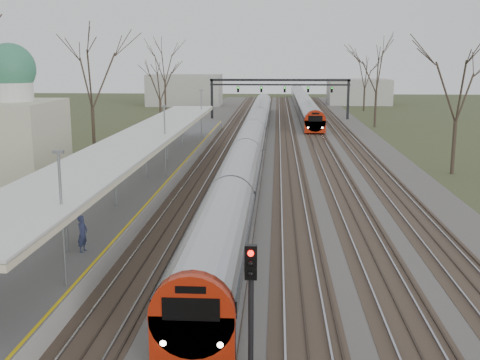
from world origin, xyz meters
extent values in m
cube|color=#474442|center=(0.00, 55.00, 0.05)|extent=(24.00, 160.00, 0.10)
cube|color=#4C3828|center=(-6.00, 55.00, 0.09)|extent=(2.60, 160.00, 0.06)
cube|color=gray|center=(-6.72, 55.00, 0.16)|extent=(0.07, 160.00, 0.12)
cube|color=gray|center=(-5.28, 55.00, 0.16)|extent=(0.07, 160.00, 0.12)
cube|color=#4C3828|center=(-2.50, 55.00, 0.09)|extent=(2.60, 160.00, 0.06)
cube|color=gray|center=(-3.22, 55.00, 0.16)|extent=(0.07, 160.00, 0.12)
cube|color=gray|center=(-1.78, 55.00, 0.16)|extent=(0.07, 160.00, 0.12)
cube|color=#4C3828|center=(1.00, 55.00, 0.09)|extent=(2.60, 160.00, 0.06)
cube|color=gray|center=(0.28, 55.00, 0.16)|extent=(0.07, 160.00, 0.12)
cube|color=gray|center=(1.72, 55.00, 0.16)|extent=(0.07, 160.00, 0.12)
cube|color=#4C3828|center=(4.50, 55.00, 0.09)|extent=(2.60, 160.00, 0.06)
cube|color=gray|center=(3.78, 55.00, 0.16)|extent=(0.07, 160.00, 0.12)
cube|color=gray|center=(5.22, 55.00, 0.16)|extent=(0.07, 160.00, 0.12)
cube|color=#4C3828|center=(8.00, 55.00, 0.09)|extent=(2.60, 160.00, 0.06)
cube|color=gray|center=(7.28, 55.00, 0.16)|extent=(0.07, 160.00, 0.12)
cube|color=gray|center=(8.72, 55.00, 0.16)|extent=(0.07, 160.00, 0.12)
cube|color=#9E9B93|center=(-9.05, 37.50, 0.50)|extent=(3.50, 69.00, 1.00)
cylinder|color=slate|center=(-9.05, 18.00, 2.50)|extent=(0.14, 0.14, 3.00)
cylinder|color=slate|center=(-9.05, 26.00, 2.50)|extent=(0.14, 0.14, 3.00)
cylinder|color=slate|center=(-9.05, 34.00, 2.50)|extent=(0.14, 0.14, 3.00)
cylinder|color=slate|center=(-9.05, 42.00, 2.50)|extent=(0.14, 0.14, 3.00)
cylinder|color=slate|center=(-9.05, 50.00, 2.50)|extent=(0.14, 0.14, 3.00)
cube|color=silver|center=(-9.05, 33.00, 4.05)|extent=(4.10, 50.00, 0.12)
cube|color=beige|center=(-9.05, 33.00, 3.88)|extent=(4.10, 50.00, 0.25)
cylinder|color=silver|center=(-20.00, 38.00, 7.20)|extent=(3.20, 3.20, 2.50)
sphere|color=#2D724D|center=(-20.00, 38.00, 8.40)|extent=(3.80, 3.80, 3.80)
cube|color=black|center=(-10.00, 85.00, 3.00)|extent=(0.35, 0.35, 6.00)
cube|color=black|center=(10.50, 85.00, 3.00)|extent=(0.35, 0.35, 6.00)
cube|color=black|center=(0.25, 85.00, 5.90)|extent=(21.00, 0.35, 0.35)
cube|color=black|center=(0.25, 85.00, 5.20)|extent=(21.00, 0.25, 0.25)
cube|color=black|center=(-6.00, 84.80, 4.50)|extent=(0.32, 0.22, 0.85)
sphere|color=#0CFF19|center=(-6.00, 84.66, 4.75)|extent=(0.16, 0.16, 0.16)
cube|color=black|center=(-2.50, 84.80, 4.50)|extent=(0.32, 0.22, 0.85)
sphere|color=#0CFF19|center=(-2.50, 84.66, 4.75)|extent=(0.16, 0.16, 0.16)
cube|color=black|center=(1.00, 84.80, 4.50)|extent=(0.32, 0.22, 0.85)
sphere|color=#0CFF19|center=(1.00, 84.66, 4.75)|extent=(0.16, 0.16, 0.16)
cube|color=black|center=(4.50, 84.80, 4.50)|extent=(0.32, 0.22, 0.85)
sphere|color=#0CFF19|center=(4.50, 84.66, 4.75)|extent=(0.16, 0.16, 0.16)
cube|color=black|center=(8.00, 84.80, 4.50)|extent=(0.32, 0.22, 0.85)
sphere|color=#0CFF19|center=(8.00, 84.66, 4.75)|extent=(0.16, 0.16, 0.16)
cylinder|color=#2D231C|center=(-17.00, 48.00, 2.48)|extent=(0.30, 0.30, 4.95)
cylinder|color=#2D231C|center=(14.00, 42.00, 2.25)|extent=(0.30, 0.30, 4.50)
cube|color=#9B9EA5|center=(-2.50, 55.06, 1.10)|extent=(2.55, 90.00, 1.60)
cylinder|color=#9B9EA5|center=(-2.50, 55.06, 1.75)|extent=(2.60, 89.70, 2.60)
cube|color=black|center=(-2.50, 55.06, 1.85)|extent=(2.62, 89.40, 0.55)
cube|color=#9F1D09|center=(-2.50, 10.16, 1.05)|extent=(2.55, 0.50, 1.50)
cylinder|color=#9F1D09|center=(-2.50, 10.21, 1.75)|extent=(2.60, 0.60, 2.60)
cube|color=black|center=(-2.50, 9.94, 2.05)|extent=(1.70, 0.12, 0.70)
sphere|color=white|center=(-3.35, 9.96, 0.95)|extent=(0.22, 0.22, 0.22)
sphere|color=white|center=(-1.65, 9.96, 0.95)|extent=(0.22, 0.22, 0.22)
cube|color=black|center=(-2.50, 55.06, 0.17)|extent=(1.80, 89.00, 0.35)
cube|color=#9B9EA5|center=(4.50, 103.60, 1.10)|extent=(2.55, 75.00, 1.60)
cylinder|color=#9B9EA5|center=(4.50, 103.60, 1.75)|extent=(2.60, 74.70, 2.60)
cube|color=black|center=(4.50, 103.60, 1.85)|extent=(2.62, 74.40, 0.55)
cube|color=#9F1D09|center=(4.50, 66.20, 1.05)|extent=(2.55, 0.50, 1.50)
cylinder|color=#9F1D09|center=(4.50, 66.25, 1.75)|extent=(2.60, 0.60, 2.60)
cube|color=black|center=(4.50, 65.98, 2.05)|extent=(1.70, 0.12, 0.70)
sphere|color=white|center=(3.65, 66.00, 0.95)|extent=(0.22, 0.22, 0.22)
sphere|color=white|center=(5.35, 66.00, 0.95)|extent=(0.22, 0.22, 0.22)
cube|color=black|center=(4.50, 103.60, 0.17)|extent=(1.80, 74.00, 0.35)
imported|color=#282E4E|center=(-8.34, 17.96, 1.81)|extent=(0.49, 0.65, 1.63)
cylinder|color=black|center=(-0.75, 9.86, 2.00)|extent=(0.16, 0.16, 4.00)
cube|color=black|center=(-0.75, 9.71, 3.60)|extent=(0.35, 0.22, 1.00)
sphere|color=#FF0C05|center=(-0.75, 9.58, 3.90)|extent=(0.18, 0.18, 0.18)
camera|label=1|loc=(-0.06, -6.33, 9.24)|focal=45.00mm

